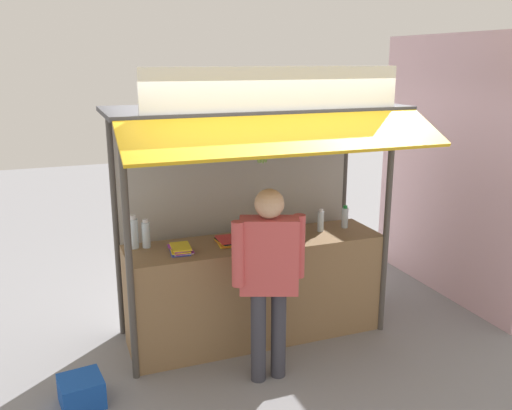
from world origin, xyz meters
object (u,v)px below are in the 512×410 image
at_px(magazine_stack_left, 230,241).
at_px(vendor_person, 269,268).
at_px(banana_bunch_inner_right, 305,148).
at_px(plastic_crate, 81,391).
at_px(water_bottle_front_left, 345,217).
at_px(banana_bunch_inner_left, 262,153).
at_px(water_bottle_rear_center, 146,234).
at_px(banana_bunch_rightmost, 331,144).
at_px(water_bottle_far_left, 321,221).
at_px(water_bottle_far_right, 133,233).
at_px(water_bottle_mid_left, 273,218).
at_px(banana_bunch_leftmost, 228,151).
at_px(magazine_stack_right, 180,249).

height_order(magazine_stack_left, vendor_person, vendor_person).
distance_m(banana_bunch_inner_right, plastic_crate, 2.69).
bearing_deg(water_bottle_front_left, banana_bunch_inner_left, -155.94).
distance_m(water_bottle_rear_center, banana_bunch_rightmost, 1.85).
xyz_separation_m(magazine_stack_left, banana_bunch_inner_left, (0.14, -0.44, 0.89)).
height_order(water_bottle_far_left, water_bottle_rear_center, water_bottle_rear_center).
bearing_deg(water_bottle_front_left, water_bottle_far_right, 176.38).
height_order(water_bottle_rear_center, water_bottle_far_right, water_bottle_far_right).
relative_size(water_bottle_mid_left, magazine_stack_left, 1.02).
height_order(banana_bunch_inner_left, banana_bunch_rightmost, same).
xyz_separation_m(water_bottle_rear_center, vendor_person, (0.84, -0.91, -0.11)).
bearing_deg(water_bottle_mid_left, banana_bunch_inner_left, -120.25).
xyz_separation_m(water_bottle_far_left, banana_bunch_leftmost, (-1.11, -0.47, 0.84)).
height_order(banana_bunch_inner_left, vendor_person, banana_bunch_inner_left).
distance_m(water_bottle_rear_center, vendor_person, 1.24).
height_order(magazine_stack_left, plastic_crate, magazine_stack_left).
relative_size(water_bottle_far_left, water_bottle_front_left, 0.98).
relative_size(magazine_stack_right, banana_bunch_leftmost, 1.06).
height_order(water_bottle_mid_left, magazine_stack_right, water_bottle_mid_left).
xyz_separation_m(water_bottle_far_right, banana_bunch_rightmost, (1.65, -0.62, 0.81)).
relative_size(water_bottle_mid_left, plastic_crate, 0.90).
height_order(water_bottle_mid_left, banana_bunch_inner_right, banana_bunch_inner_right).
relative_size(water_bottle_mid_left, banana_bunch_inner_right, 1.07).
relative_size(water_bottle_front_left, plastic_crate, 0.72).
distance_m(banana_bunch_leftmost, banana_bunch_inner_right, 0.69).
xyz_separation_m(banana_bunch_inner_left, banana_bunch_leftmost, (-0.29, 0.00, 0.04)).
bearing_deg(magazine_stack_right, banana_bunch_inner_left, -29.92).
xyz_separation_m(water_bottle_mid_left, banana_bunch_inner_left, (-0.38, -0.65, 0.77)).
relative_size(water_bottle_far_left, water_bottle_mid_left, 0.78).
height_order(water_bottle_front_left, magazine_stack_left, water_bottle_front_left).
distance_m(water_bottle_mid_left, magazine_stack_right, 1.06).
relative_size(water_bottle_far_left, banana_bunch_inner_left, 0.76).
distance_m(water_bottle_rear_center, water_bottle_front_left, 2.00).
bearing_deg(banana_bunch_inner_left, magazine_stack_right, 150.08).
relative_size(water_bottle_mid_left, banana_bunch_rightmost, 1.20).
bearing_deg(magazine_stack_right, banana_bunch_leftmost, -46.64).
xyz_separation_m(magazine_stack_right, magazine_stack_left, (0.49, 0.08, -0.01)).
relative_size(water_bottle_far_right, banana_bunch_leftmost, 1.21).
bearing_deg(banana_bunch_leftmost, magazine_stack_left, 71.63).
bearing_deg(banana_bunch_inner_left, banana_bunch_rightmost, 0.34).
relative_size(water_bottle_mid_left, magazine_stack_right, 1.09).
bearing_deg(vendor_person, magazine_stack_right, 151.84).
bearing_deg(water_bottle_mid_left, banana_bunch_inner_right, -88.69).
bearing_deg(banana_bunch_inner_left, plastic_crate, -175.34).
xyz_separation_m(water_bottle_far_left, magazine_stack_right, (-1.45, -0.11, -0.08)).
relative_size(magazine_stack_left, banana_bunch_rightmost, 1.17).
xyz_separation_m(magazine_stack_right, banana_bunch_inner_right, (1.03, -0.36, 0.91)).
distance_m(magazine_stack_left, banana_bunch_leftmost, 1.04).
xyz_separation_m(water_bottle_rear_center, magazine_stack_left, (0.75, -0.16, -0.10)).
relative_size(banana_bunch_rightmost, plastic_crate, 0.75).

